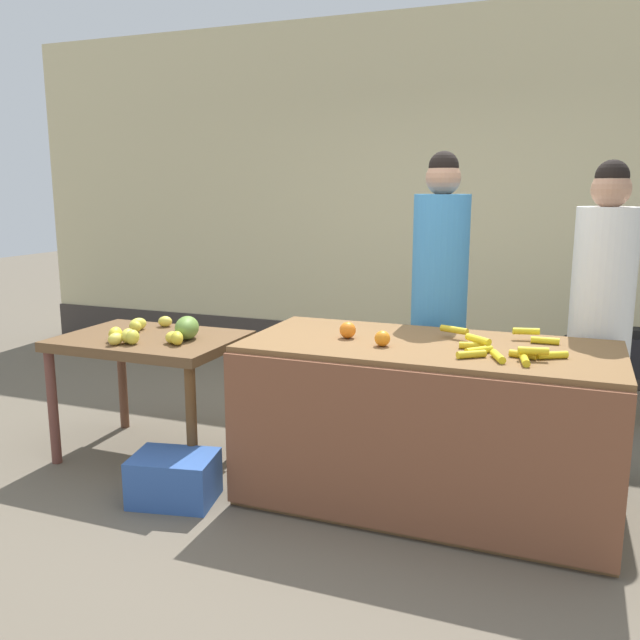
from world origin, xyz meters
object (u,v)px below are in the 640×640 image
object	(u,v)px
produce_crate	(174,478)
produce_sack	(311,403)
vendor_woman_white_shirt	(600,323)
vendor_woman_blue_shirt	(439,306)

from	to	relation	value
produce_crate	produce_sack	xyz separation A→B (m)	(0.31, 1.21, 0.09)
vendor_woman_white_shirt	produce_sack	xyz separation A→B (m)	(-1.78, 0.05, -0.70)
vendor_woman_blue_shirt	produce_crate	world-z (taller)	vendor_woman_blue_shirt
produce_crate	vendor_woman_blue_shirt	bearing A→B (deg)	45.76
vendor_woman_white_shirt	vendor_woman_blue_shirt	bearing A→B (deg)	177.38
vendor_woman_blue_shirt	produce_crate	bearing A→B (deg)	-134.24
vendor_woman_white_shirt	produce_sack	distance (m)	1.91
vendor_woman_blue_shirt	vendor_woman_white_shirt	size ratio (longest dim) A/B	1.04
produce_sack	vendor_woman_white_shirt	bearing A→B (deg)	-1.56
vendor_woman_blue_shirt	vendor_woman_white_shirt	world-z (taller)	vendor_woman_blue_shirt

